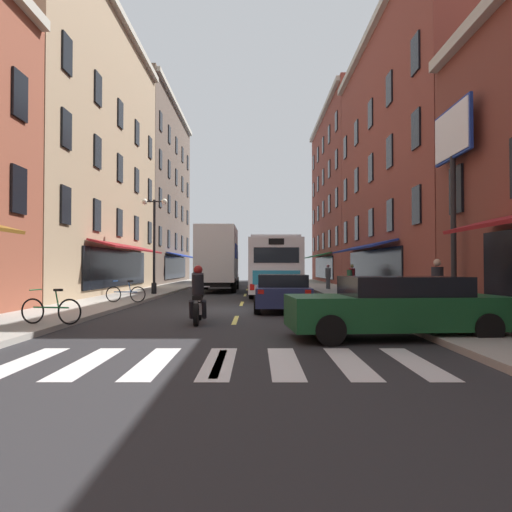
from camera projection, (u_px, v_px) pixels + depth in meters
name	position (u px, v px, depth m)	size (l,w,h in m)	color
ground_plane	(239.00, 311.00, 18.12)	(34.80, 80.00, 0.10)	#28282B
lane_centre_dashes	(238.00, 310.00, 17.87)	(0.14, 73.90, 0.01)	#DBCC4C
crosswalk_near	(218.00, 362.00, 8.12)	(7.10, 2.80, 0.01)	silver
sidewalk_left	(82.00, 308.00, 18.11)	(3.00, 80.00, 0.14)	#A39E93
sidewalk_right	(396.00, 308.00, 18.13)	(3.00, 80.00, 0.14)	#A39E93
storefront_row_right	(505.00, 132.00, 20.79)	(9.44, 79.90, 17.18)	#9E8466
billboard_sign	(452.00, 156.00, 15.76)	(0.40, 2.81, 6.71)	black
transit_bus	(273.00, 266.00, 27.62)	(2.82, 11.63, 3.12)	silver
box_truck	(218.00, 259.00, 31.76)	(2.50, 7.94, 4.13)	black
sedan_near	(395.00, 306.00, 10.89)	(4.90, 2.32, 1.39)	#144723
sedan_mid	(282.00, 292.00, 17.74)	(2.09, 4.26, 1.33)	navy
sedan_far	(225.00, 277.00, 40.47)	(2.00, 4.57, 1.44)	black
motorcycle_rider	(197.00, 298.00, 13.84)	(0.62, 2.07, 1.66)	black
bicycle_near	(50.00, 310.00, 12.37)	(1.69, 0.51, 0.91)	black
bicycle_mid	(125.00, 294.00, 20.08)	(1.71, 0.48, 0.91)	black
pedestrian_near	(351.00, 277.00, 28.25)	(0.50, 0.50, 1.63)	black
pedestrian_mid	(327.00, 276.00, 32.37)	(0.36, 0.36, 1.63)	#4C4C51
pedestrian_far	(437.00, 286.00, 14.82)	(0.36, 0.36, 1.72)	#4C4C51
street_lamp_twin	(153.00, 241.00, 26.52)	(1.42, 0.32, 5.24)	black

